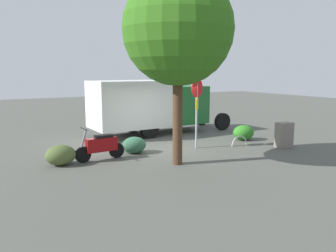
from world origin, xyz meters
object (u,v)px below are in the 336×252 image
(box_truck_near, at_px, (151,104))
(utility_cabinet, at_px, (284,135))
(street_tree, at_px, (178,30))
(bike_rack_hoop, at_px, (239,145))
(stop_sign, at_px, (197,102))
(motorcycle, at_px, (101,146))

(box_truck_near, distance_m, utility_cabinet, 6.46)
(street_tree, distance_m, bike_rack_hoop, 5.93)
(street_tree, bearing_deg, stop_sign, -137.92)
(motorcycle, xyz_separation_m, stop_sign, (-4.00, 0.02, 1.36))
(box_truck_near, relative_size, utility_cabinet, 7.13)
(box_truck_near, bearing_deg, bike_rack_hoop, -66.75)
(box_truck_near, bearing_deg, utility_cabinet, -60.18)
(box_truck_near, relative_size, bike_rack_hoop, 8.62)
(stop_sign, relative_size, street_tree, 0.46)
(utility_cabinet, relative_size, bike_rack_hoop, 1.21)
(motorcycle, distance_m, street_tree, 4.73)
(utility_cabinet, bearing_deg, stop_sign, -26.71)
(motorcycle, bearing_deg, street_tree, 135.77)
(street_tree, bearing_deg, motorcycle, -40.24)
(stop_sign, distance_m, street_tree, 3.61)
(box_truck_near, relative_size, stop_sign, 2.59)
(bike_rack_hoop, bearing_deg, motorcycle, -4.88)
(stop_sign, bearing_deg, utility_cabinet, 153.29)
(utility_cabinet, distance_m, bike_rack_hoop, 1.86)
(motorcycle, height_order, bike_rack_hoop, motorcycle)
(motorcycle, bearing_deg, box_truck_near, -139.54)
(stop_sign, height_order, bike_rack_hoop, stop_sign)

